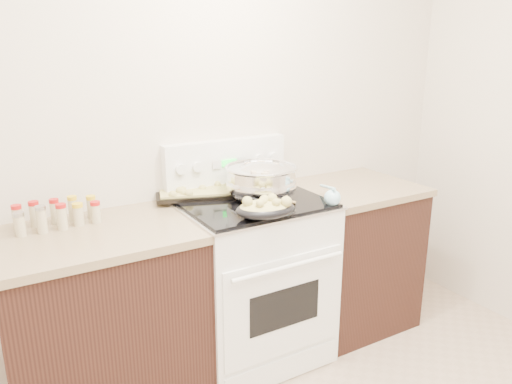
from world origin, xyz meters
TOP-DOWN VIEW (x-y plane):
  - room_shell at (0.00, 0.00)m, footprint 4.10×3.60m
  - counter_left at (-0.48, 1.43)m, footprint 0.93×0.67m
  - counter_right at (1.08, 1.43)m, footprint 0.73×0.67m
  - kitchen_range at (0.35, 1.42)m, footprint 0.78×0.73m
  - mixing_bowl at (0.42, 1.43)m, footprint 0.48×0.48m
  - roasting_pan at (0.27, 1.14)m, footprint 0.33×0.25m
  - baking_sheet at (0.13, 1.67)m, footprint 0.51×0.42m
  - wooden_spoon at (0.41, 1.28)m, footprint 0.15×0.23m
  - blue_ladle at (0.68, 1.15)m, footprint 0.15×0.28m
  - spice_jars at (-0.62, 1.58)m, footprint 0.38×0.15m

SIDE VIEW (x-z plane):
  - counter_left at x=-0.48m, z-range 0.00..0.92m
  - counter_right at x=1.08m, z-range 0.00..0.92m
  - kitchen_range at x=0.35m, z-range -0.12..1.10m
  - wooden_spoon at x=0.41m, z-range 0.93..0.98m
  - baking_sheet at x=0.13m, z-range 0.93..0.99m
  - blue_ladle at x=0.68m, z-range 0.93..1.03m
  - spice_jars at x=-0.62m, z-range 0.92..1.05m
  - roasting_pan at x=0.27m, z-range 0.93..1.05m
  - mixing_bowl at x=0.42m, z-range 0.92..1.15m
  - room_shell at x=0.00m, z-range 0.33..3.08m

